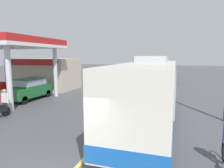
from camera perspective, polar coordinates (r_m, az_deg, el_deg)
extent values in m
plane|color=#4C4C51|center=(24.71, 10.37, -0.77)|extent=(120.00, 120.00, 0.00)
cube|color=#D8CC4C|center=(19.83, 8.54, -2.85)|extent=(0.16, 50.00, 0.01)
cube|color=silver|center=(10.91, 10.68, -1.74)|extent=(2.50, 11.00, 2.90)
cube|color=#1959B2|center=(11.15, 10.53, -7.32)|extent=(2.54, 11.04, 0.56)
cube|color=#8C9EAD|center=(5.54, 3.94, -5.21)|extent=(2.30, 0.10, 1.40)
cube|color=#8C9EAD|center=(11.07, 4.20, 0.87)|extent=(0.06, 9.35, 1.10)
cube|color=#8C9EAD|center=(10.77, 17.46, 0.33)|extent=(0.06, 9.35, 1.10)
cube|color=white|center=(5.44, 4.03, 2.02)|extent=(1.75, 0.08, 0.32)
cube|color=#B2B2B7|center=(11.76, 11.48, 6.91)|extent=(1.60, 2.80, 0.36)
cylinder|color=black|center=(7.86, -1.55, -15.96)|extent=(0.30, 1.00, 1.00)
cylinder|color=black|center=(7.50, 15.34, -17.48)|extent=(0.30, 1.00, 1.00)
cylinder|color=black|center=(14.54, 7.81, -4.79)|extent=(0.30, 1.00, 1.00)
cylinder|color=black|center=(14.35, 16.54, -5.22)|extent=(0.30, 1.00, 1.00)
cylinder|color=silver|center=(14.90, -27.17, 1.73)|extent=(0.36, 0.36, 4.60)
cylinder|color=silver|center=(19.09, -15.74, 3.49)|extent=(0.36, 0.36, 4.60)
cube|color=red|center=(19.59, -29.06, -1.68)|extent=(0.70, 0.60, 1.50)
cube|color=beige|center=(24.11, -18.50, 2.81)|extent=(7.00, 4.40, 3.40)
cube|color=#B21E1E|center=(22.27, -22.04, 5.73)|extent=(6.30, 0.10, 0.60)
cube|color=#1E602D|center=(18.42, -22.45, -1.93)|extent=(1.70, 4.20, 0.80)
cube|color=#1E602D|center=(18.47, -22.17, 0.46)|extent=(1.50, 2.31, 0.70)
cube|color=#8C9EAD|center=(18.47, -22.17, 0.46)|extent=(1.53, 2.35, 0.49)
cylinder|color=black|center=(17.91, -27.31, -3.79)|extent=(0.20, 0.64, 0.64)
cylinder|color=black|center=(16.89, -23.68, -4.23)|extent=(0.20, 0.64, 0.64)
cylinder|color=black|center=(20.10, -21.29, -2.25)|extent=(0.20, 0.64, 0.64)
cylinder|color=black|center=(19.20, -17.80, -2.54)|extent=(0.20, 0.64, 0.64)
cube|color=#264C9E|center=(25.97, 6.38, 2.83)|extent=(2.00, 6.00, 2.10)
cube|color=#8C9EAD|center=(25.94, 6.39, 3.71)|extent=(2.04, 5.10, 0.80)
cube|color=#2D2D33|center=(23.10, 4.87, 0.09)|extent=(1.90, 0.16, 0.36)
cylinder|color=black|center=(24.34, 3.39, 0.12)|extent=(0.22, 0.76, 0.76)
cylinder|color=black|center=(23.97, 7.47, -0.05)|extent=(0.22, 0.76, 0.76)
cylinder|color=black|center=(28.20, 5.38, 1.17)|extent=(0.22, 0.76, 0.76)
cylinder|color=black|center=(27.89, 8.92, 1.04)|extent=(0.22, 0.76, 0.76)
torus|color=black|center=(8.45, 29.23, -16.29)|extent=(0.06, 0.72, 0.72)
cylinder|color=black|center=(14.11, -27.86, -6.88)|extent=(0.10, 0.60, 0.60)
cylinder|color=#33333F|center=(14.36, -28.17, -6.20)|extent=(0.14, 0.14, 0.82)
cylinder|color=#33333F|center=(14.23, -27.66, -6.29)|extent=(0.14, 0.14, 0.82)
cube|color=silver|center=(14.15, -28.11, -3.45)|extent=(0.36, 0.22, 0.60)
sphere|color=tan|center=(14.07, -28.22, -1.73)|extent=(0.22, 0.22, 0.22)
cylinder|color=silver|center=(14.32, -28.74, -3.57)|extent=(0.09, 0.09, 0.58)
cylinder|color=silver|center=(13.99, -27.43, -3.73)|extent=(0.09, 0.09, 0.58)
cube|color=maroon|center=(28.99, 15.60, 1.78)|extent=(1.70, 4.20, 0.80)
cube|color=maroon|center=(29.13, 15.67, 3.28)|extent=(1.50, 2.31, 0.70)
cube|color=#8C9EAD|center=(29.13, 15.67, 3.28)|extent=(1.53, 2.35, 0.49)
cylinder|color=black|center=(27.58, 13.90, 0.70)|extent=(0.20, 0.64, 0.64)
cylinder|color=black|center=(27.53, 17.02, 0.57)|extent=(0.20, 0.64, 0.64)
cylinder|color=black|center=(30.56, 14.28, 1.37)|extent=(0.20, 0.64, 0.64)
cylinder|color=black|center=(30.51, 17.09, 1.26)|extent=(0.20, 0.64, 0.64)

